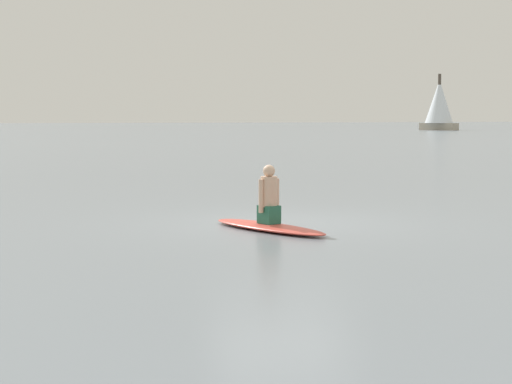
% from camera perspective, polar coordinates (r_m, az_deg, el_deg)
% --- Properties ---
extents(ground_plane, '(400.00, 400.00, 0.00)m').
position_cam_1_polar(ground_plane, '(15.95, 1.66, -2.03)').
color(ground_plane, gray).
extents(surfboard, '(2.76, 1.62, 0.12)m').
position_cam_1_polar(surfboard, '(14.97, 0.84, -2.26)').
color(surfboard, '#D84C3F').
rests_on(surfboard, ground).
extents(person_paddler, '(0.40, 0.43, 0.99)m').
position_cam_1_polar(person_paddler, '(14.91, 0.84, -0.33)').
color(person_paddler, '#26664C').
rests_on(person_paddler, surfboard).
extents(sailboat_near_left, '(5.17, 4.72, 7.12)m').
position_cam_1_polar(sailboat_near_left, '(115.37, 11.71, 5.59)').
color(sailboat_near_left, '#B2A893').
rests_on(sailboat_near_left, ground).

